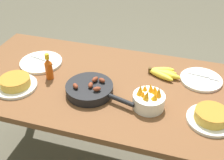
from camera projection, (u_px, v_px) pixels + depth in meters
dining_table at (112, 98)px, 1.63m from camera, size 1.74×0.82×0.74m
banana_bunch at (162, 73)px, 1.64m from camera, size 0.20×0.14×0.04m
skillet at (90, 89)px, 1.49m from camera, size 0.39×0.25×0.08m
frittata_plate_center at (16, 83)px, 1.54m from camera, size 0.23×0.23×0.06m
frittata_plate_side at (211, 117)px, 1.32m from camera, size 0.23×0.23×0.06m
empty_plate_near_front at (41, 62)px, 1.75m from camera, size 0.26×0.26×0.02m
empty_plate_far_left at (201, 80)px, 1.60m from camera, size 0.24×0.24×0.02m
fruit_bowl_mango at (149, 99)px, 1.39m from camera, size 0.16×0.16×0.13m
hot_sauce_bottle at (49, 68)px, 1.59m from camera, size 0.04×0.04×0.16m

